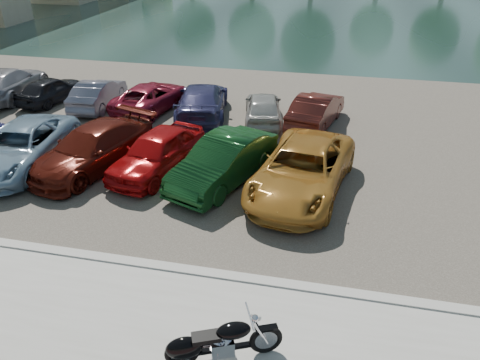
{
  "coord_description": "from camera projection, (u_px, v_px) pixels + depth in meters",
  "views": [
    {
      "loc": [
        2.25,
        -6.55,
        7.66
      ],
      "look_at": [
        -0.27,
        5.01,
        1.1
      ],
      "focal_mm": 35.0,
      "sensor_mm": 36.0,
      "label": 1
    }
  ],
  "objects": [
    {
      "name": "motorcycle",
      "position": [
        213.0,
        343.0,
        8.97
      ],
      "size": [
        2.2,
        1.16,
        1.05
      ],
      "rotation": [
        0.0,
        0.0,
        0.41
      ],
      "color": "black",
      "rests_on": "promenade"
    },
    {
      "name": "kerb",
      "position": [
        225.0,
        276.0,
        11.4
      ],
      "size": [
        60.0,
        0.3,
        0.14
      ],
      "primitive_type": "cube",
      "color": "#A09E97",
      "rests_on": "ground"
    },
    {
      "name": "car_2",
      "position": [
        20.0,
        147.0,
        16.29
      ],
      "size": [
        2.86,
        5.4,
        1.45
      ],
      "primitive_type": "imported",
      "rotation": [
        0.0,
        0.0,
        0.09
      ],
      "color": "#7896AF",
      "rests_on": "parking_lot"
    },
    {
      "name": "car_5",
      "position": [
        224.0,
        161.0,
        15.26
      ],
      "size": [
        3.09,
        4.86,
        1.51
      ],
      "primitive_type": "imported",
      "rotation": [
        0.0,
        0.0,
        -0.35
      ],
      "color": "#0F3A17",
      "rests_on": "parking_lot"
    },
    {
      "name": "car_4",
      "position": [
        157.0,
        152.0,
        15.93
      ],
      "size": [
        2.69,
        4.55,
        1.45
      ],
      "primitive_type": "imported",
      "rotation": [
        0.0,
        0.0,
        -0.24
      ],
      "color": "#A50B0C",
      "rests_on": "parking_lot"
    },
    {
      "name": "car_11",
      "position": [
        202.0,
        101.0,
        20.47
      ],
      "size": [
        2.96,
        5.35,
        1.47
      ],
      "primitive_type": "imported",
      "rotation": [
        0.0,
        0.0,
        3.33
      ],
      "color": "navy",
      "rests_on": "parking_lot"
    },
    {
      "name": "ground",
      "position": [
        201.0,
        341.0,
        9.73
      ],
      "size": [
        200.0,
        200.0,
        0.0
      ],
      "primitive_type": "plane",
      "color": "#595447",
      "rests_on": "ground"
    },
    {
      "name": "car_12",
      "position": [
        263.0,
        107.0,
        20.0
      ],
      "size": [
        2.22,
        4.02,
        1.3
      ],
      "primitive_type": "imported",
      "rotation": [
        0.0,
        0.0,
        3.33
      ],
      "color": "#A6A6A2",
      "rests_on": "parking_lot"
    },
    {
      "name": "car_8",
      "position": [
        51.0,
        89.0,
        22.24
      ],
      "size": [
        2.15,
        3.82,
        1.23
      ],
      "primitive_type": "imported",
      "rotation": [
        0.0,
        0.0,
        2.94
      ],
      "color": "black",
      "rests_on": "parking_lot"
    },
    {
      "name": "car_7",
      "position": [
        9.0,
        83.0,
        22.77
      ],
      "size": [
        2.49,
        5.15,
        1.45
      ],
      "primitive_type": "imported",
      "rotation": [
        0.0,
        0.0,
        3.24
      ],
      "color": "#97969E",
      "rests_on": "parking_lot"
    },
    {
      "name": "car_10",
      "position": [
        151.0,
        97.0,
        21.33
      ],
      "size": [
        2.81,
        4.7,
        1.22
      ],
      "primitive_type": "imported",
      "rotation": [
        0.0,
        0.0,
        2.96
      ],
      "color": "maroon",
      "rests_on": "parking_lot"
    },
    {
      "name": "car_6",
      "position": [
        302.0,
        170.0,
        14.7
      ],
      "size": [
        3.42,
        5.87,
        1.54
      ],
      "primitive_type": "imported",
      "rotation": [
        0.0,
        0.0,
        -0.16
      ],
      "color": "#B77B2A",
      "rests_on": "parking_lot"
    },
    {
      "name": "river",
      "position": [
        322.0,
        14.0,
        43.91
      ],
      "size": [
        120.0,
        40.0,
        0.0
      ],
      "primitive_type": "cube",
      "color": "#1B312C",
      "rests_on": "ground"
    },
    {
      "name": "car_13",
      "position": [
        316.0,
        110.0,
        19.62
      ],
      "size": [
        2.31,
        4.35,
        1.36
      ],
      "primitive_type": "imported",
      "rotation": [
        0.0,
        0.0,
        2.92
      ],
      "color": "#4F1A15",
      "rests_on": "parking_lot"
    },
    {
      "name": "car_3",
      "position": [
        93.0,
        148.0,
        16.18
      ],
      "size": [
        3.49,
        5.43,
        1.46
      ],
      "primitive_type": "imported",
      "rotation": [
        0.0,
        0.0,
        -0.31
      ],
      "color": "#50130B",
      "rests_on": "parking_lot"
    },
    {
      "name": "parking_lot",
      "position": [
        278.0,
        134.0,
        19.12
      ],
      "size": [
        60.0,
        18.0,
        0.04
      ],
      "primitive_type": "cube",
      "color": "#433E36",
      "rests_on": "ground"
    },
    {
      "name": "car_9",
      "position": [
        98.0,
        94.0,
        21.58
      ],
      "size": [
        1.62,
        3.98,
        1.28
      ],
      "primitive_type": "imported",
      "rotation": [
        0.0,
        0.0,
        3.21
      ],
      "color": "slate",
      "rests_on": "parking_lot"
    }
  ]
}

